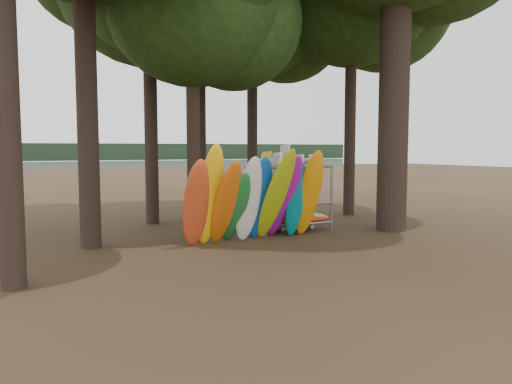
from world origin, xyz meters
name	(u,v)px	position (x,y,z in m)	size (l,w,h in m)	color
ground	(288,243)	(0.00, 0.00, 0.00)	(120.00, 120.00, 0.00)	#47331E
lake	(71,169)	(0.00, 60.00, 0.00)	(160.00, 160.00, 0.00)	gray
far_shore	(48,152)	(0.00, 110.00, 2.00)	(160.00, 4.00, 4.00)	black
kayak_row	(252,199)	(-0.91, 0.55, 1.28)	(4.52, 2.12, 3.03)	#C0401B
storage_rack	(288,200)	(1.17, 2.08, 1.04)	(3.09, 1.60, 2.91)	slate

